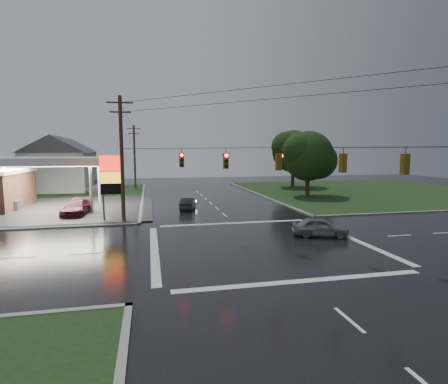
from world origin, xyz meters
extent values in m
plane|color=black|center=(0.00, 0.00, 0.00)|extent=(120.00, 120.00, 0.00)
cube|color=black|center=(26.00, 26.00, 0.04)|extent=(36.00, 36.00, 0.08)
cube|color=#2D2D2D|center=(-20.00, 18.00, 0.09)|extent=(26.00, 18.00, 0.02)
cylinder|color=silver|center=(-13.00, 15.00, 2.50)|extent=(0.30, 0.30, 5.00)
cylinder|color=silver|center=(-23.00, 21.00, 2.50)|extent=(0.30, 0.30, 5.00)
cylinder|color=silver|center=(-13.00, 21.00, 2.50)|extent=(0.30, 0.30, 5.00)
cube|color=silver|center=(-18.00, 18.00, 5.20)|extent=(12.00, 8.00, 0.80)
cube|color=white|center=(-18.00, 18.00, 4.78)|extent=(11.40, 7.40, 0.04)
cube|color=#59595E|center=(-21.00, 18.00, 0.55)|extent=(0.80, 1.60, 1.10)
cube|color=#59595E|center=(-15.00, 18.00, 0.55)|extent=(0.80, 1.60, 1.10)
cylinder|color=#59595E|center=(-11.30, 10.50, 3.00)|extent=(0.16, 0.16, 6.00)
cylinder|color=#59595E|center=(-9.70, 10.50, 3.00)|extent=(0.16, 0.16, 6.00)
cube|color=red|center=(-10.50, 10.50, 5.20)|extent=(2.00, 0.35, 1.40)
cube|color=gold|center=(-10.50, 10.50, 3.90)|extent=(2.00, 0.35, 1.00)
cube|color=black|center=(-10.50, 10.50, 2.90)|extent=(2.00, 0.35, 1.00)
cylinder|color=#382619|center=(-9.50, 9.50, 5.50)|extent=(0.32, 0.32, 11.00)
cube|color=#382619|center=(-9.50, 9.50, 10.40)|extent=(2.20, 0.12, 0.12)
cube|color=#382619|center=(-9.50, 9.50, 9.60)|extent=(1.80, 0.12, 0.12)
cylinder|color=#382619|center=(-9.50, 38.00, 5.25)|extent=(0.32, 0.32, 10.50)
cube|color=#382619|center=(-9.50, 38.00, 9.90)|extent=(2.20, 0.12, 0.12)
cube|color=#382619|center=(-9.50, 38.00, 9.10)|extent=(1.80, 0.12, 0.12)
cube|color=#59470C|center=(-4.75, 4.75, 5.60)|extent=(0.34, 0.34, 1.10)
cylinder|color=#FF0C07|center=(-4.75, 4.55, 5.98)|extent=(0.22, 0.08, 0.22)
cube|color=#59470C|center=(-1.90, 1.90, 5.60)|extent=(0.34, 0.34, 1.10)
cylinder|color=#FF0C07|center=(-1.90, 1.70, 5.98)|extent=(0.22, 0.08, 0.22)
cube|color=#59470C|center=(0.95, -0.95, 5.60)|extent=(0.34, 0.34, 1.10)
cylinder|color=#FF0C07|center=(1.15, -0.95, 5.98)|extent=(0.08, 0.22, 0.22)
cube|color=#59470C|center=(3.80, -3.80, 5.60)|extent=(0.34, 0.34, 1.10)
cylinder|color=#FF0C07|center=(3.80, -3.60, 5.98)|extent=(0.22, 0.08, 0.22)
cube|color=#59470C|center=(6.08, -6.08, 5.60)|extent=(0.34, 0.34, 1.10)
cylinder|color=#FF0C07|center=(6.08, -5.88, 5.98)|extent=(0.22, 0.08, 0.22)
cube|color=silver|center=(-21.00, 36.00, 3.00)|extent=(9.00, 8.00, 6.00)
cube|color=gray|center=(-15.70, 36.00, 0.40)|extent=(1.60, 4.80, 0.80)
cube|color=silver|center=(-22.00, 48.00, 3.00)|extent=(9.00, 8.00, 6.00)
cube|color=gray|center=(-16.70, 48.00, 0.40)|extent=(1.60, 4.80, 0.80)
cylinder|color=black|center=(14.00, 22.00, 2.52)|extent=(0.56, 0.56, 5.04)
sphere|color=black|center=(14.00, 22.00, 5.58)|extent=(6.80, 6.80, 6.80)
sphere|color=black|center=(15.70, 22.30, 4.95)|extent=(5.10, 5.10, 5.10)
sphere|color=black|center=(12.64, 21.60, 6.30)|extent=(4.76, 4.76, 4.76)
cylinder|color=black|center=(17.00, 34.00, 2.80)|extent=(0.56, 0.56, 5.60)
sphere|color=black|center=(17.00, 34.00, 6.20)|extent=(7.20, 7.20, 7.20)
sphere|color=black|center=(18.80, 34.30, 5.50)|extent=(5.40, 5.40, 5.40)
sphere|color=black|center=(15.56, 33.60, 7.00)|extent=(5.04, 5.04, 5.04)
imported|color=black|center=(-3.19, 15.07, 0.64)|extent=(2.23, 4.11, 1.28)
imported|color=slate|center=(5.09, 1.11, 0.70)|extent=(4.41, 2.85, 1.40)
imported|color=maroon|center=(-14.27, 14.00, 0.74)|extent=(2.56, 5.28, 1.48)
camera|label=1|loc=(-7.21, -22.18, 6.31)|focal=28.00mm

